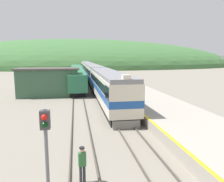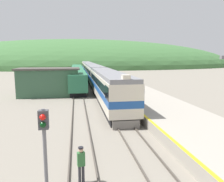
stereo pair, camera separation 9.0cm
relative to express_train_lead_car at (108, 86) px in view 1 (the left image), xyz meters
The scene contains 13 objects.
track_main 47.09m from the express_train_lead_car, 90.00° to the left, with size 1.52×180.00×0.16m.
track_siding 47.25m from the express_train_lead_car, 94.67° to the left, with size 1.51×180.00×0.16m.
platform 27.57m from the express_train_lead_car, 79.38° to the left, with size 6.65×140.00×0.89m.
distant_hills 112.44m from the express_train_lead_car, 90.00° to the left, with size 200.55×90.25×33.50m.
station_shed 11.11m from the express_train_lead_car, 138.16° to the left, with size 9.47×4.89×4.37m.
express_train_lead_car is the anchor object (origin of this frame).
carriage_second 21.59m from the express_train_lead_car, 90.00° to the left, with size 3.02×19.61×4.22m.
carriage_third 42.08m from the express_train_lead_car, 90.00° to the left, with size 3.02×19.61×4.22m.
carriage_fourth 62.57m from the express_train_lead_car, 90.00° to the left, with size 3.02×19.61×4.22m.
carriage_fifth 83.06m from the express_train_lead_car, 90.00° to the left, with size 3.02×19.61×4.22m.
siding_train 27.65m from the express_train_lead_car, 98.00° to the left, with size 2.90×46.48×3.45m.
signal_post_siding 20.25m from the express_train_lead_car, 105.11° to the right, with size 0.36×0.42×4.17m.
track_worker 18.17m from the express_train_lead_car, 102.48° to the right, with size 0.39×0.28×1.83m.
Camera 1 is at (-4.12, -4.61, 6.04)m, focal length 35.00 mm.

